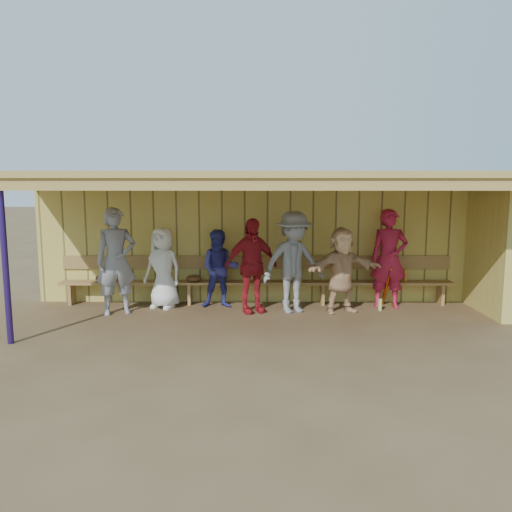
{
  "coord_description": "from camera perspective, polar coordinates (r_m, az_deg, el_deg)",
  "views": [
    {
      "loc": [
        0.02,
        -8.46,
        2.31
      ],
      "look_at": [
        0.0,
        0.35,
        1.05
      ],
      "focal_mm": 35.0,
      "sensor_mm": 36.0,
      "label": 1
    }
  ],
  "objects": [
    {
      "name": "player_b",
      "position": [
        9.52,
        -10.58,
        -1.35
      ],
      "size": [
        0.88,
        0.74,
        1.53
      ],
      "primitive_type": "imported",
      "rotation": [
        0.0,
        0.0,
        -0.39
      ],
      "color": "white",
      "rests_on": "ground"
    },
    {
      "name": "player_a",
      "position": [
        9.24,
        -15.69,
        -0.57
      ],
      "size": [
        0.82,
        0.7,
        1.92
      ],
      "primitive_type": "imported",
      "rotation": [
        0.0,
        0.0,
        0.4
      ],
      "color": "gray",
      "rests_on": "ground"
    },
    {
      "name": "dugout_structure",
      "position": [
        9.17,
        2.44,
        4.29
      ],
      "size": [
        8.8,
        3.2,
        2.5
      ],
      "color": "#CFBB58",
      "rests_on": "ground"
    },
    {
      "name": "player_e",
      "position": [
        9.05,
        4.31,
        -0.72
      ],
      "size": [
        1.35,
        1.06,
        1.84
      ],
      "primitive_type": "imported",
      "rotation": [
        0.0,
        0.0,
        0.36
      ],
      "color": "gray",
      "rests_on": "ground"
    },
    {
      "name": "dugout_equipment",
      "position": [
        9.66,
        -5.09,
        -2.76
      ],
      "size": [
        6.06,
        0.62,
        0.8
      ],
      "color": "#CE6418",
      "rests_on": "ground"
    },
    {
      "name": "bench",
      "position": [
        9.74,
        0.01,
        -2.41
      ],
      "size": [
        7.6,
        0.34,
        0.93
      ],
      "color": "#A78147",
      "rests_on": "ground"
    },
    {
      "name": "ground",
      "position": [
        8.77,
        -0.01,
        -7.13
      ],
      "size": [
        90.0,
        90.0,
        0.0
      ],
      "primitive_type": "plane",
      "color": "brown",
      "rests_on": "ground"
    },
    {
      "name": "player_f",
      "position": [
        9.16,
        9.78,
        -1.58
      ],
      "size": [
        1.52,
        0.91,
        1.56
      ],
      "primitive_type": "imported",
      "rotation": [
        0.0,
        0.0,
        0.33
      ],
      "color": "#E4B180",
      "rests_on": "ground"
    },
    {
      "name": "player_g",
      "position": [
        9.69,
        14.95,
        -0.3
      ],
      "size": [
        0.72,
        0.51,
        1.87
      ],
      "primitive_type": "imported",
      "rotation": [
        0.0,
        0.0,
        -0.09
      ],
      "color": "#AB1B38",
      "rests_on": "ground"
    },
    {
      "name": "player_c",
      "position": [
        9.43,
        -4.15,
        -1.47
      ],
      "size": [
        0.73,
        0.57,
        1.48
      ],
      "primitive_type": "imported",
      "rotation": [
        0.0,
        0.0,
        0.01
      ],
      "color": "#363896",
      "rests_on": "ground"
    },
    {
      "name": "player_d",
      "position": [
        9.02,
        -0.55,
        -1.1
      ],
      "size": [
        1.09,
        0.79,
        1.72
      ],
      "primitive_type": "imported",
      "rotation": [
        0.0,
        0.0,
        0.41
      ],
      "color": "#AF1C24",
      "rests_on": "ground"
    }
  ]
}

